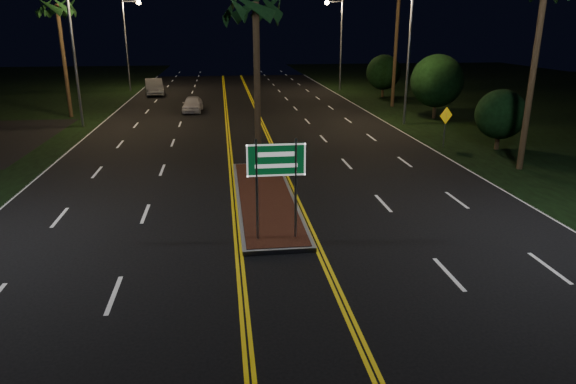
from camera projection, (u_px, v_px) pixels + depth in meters
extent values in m
plane|color=black|center=(288.00, 284.00, 13.67)|extent=(120.00, 120.00, 0.00)
cube|color=gray|center=(265.00, 198.00, 20.25)|extent=(2.25, 10.25, 0.15)
cube|color=#592819|center=(265.00, 196.00, 20.22)|extent=(2.00, 10.00, 0.02)
cylinder|color=gray|center=(257.00, 191.00, 15.69)|extent=(0.08, 0.08, 3.20)
cylinder|color=gray|center=(296.00, 189.00, 15.84)|extent=(0.08, 0.08, 3.20)
cube|color=#07471E|center=(276.00, 160.00, 15.47)|extent=(1.80, 0.04, 1.00)
cube|color=white|center=(276.00, 160.00, 15.45)|extent=(1.80, 0.01, 1.00)
cylinder|color=gray|center=(75.00, 58.00, 33.56)|extent=(0.18, 0.18, 9.00)
cylinder|color=gray|center=(126.00, 46.00, 52.42)|extent=(0.18, 0.18, 9.00)
cube|color=gray|center=(130.00, 1.00, 51.17)|extent=(1.60, 0.12, 0.12)
sphere|color=#FFC572|center=(139.00, 2.00, 51.30)|extent=(0.44, 0.44, 0.44)
cylinder|color=gray|center=(408.00, 58.00, 34.36)|extent=(0.18, 0.18, 9.00)
cylinder|color=gray|center=(341.00, 46.00, 53.22)|extent=(0.18, 0.18, 9.00)
cube|color=gray|center=(335.00, 2.00, 51.78)|extent=(1.60, 0.12, 0.12)
sphere|color=#FFC572|center=(327.00, 3.00, 51.71)|extent=(0.44, 0.44, 0.44)
cylinder|color=#382819|center=(257.00, 93.00, 22.41)|extent=(0.28, 0.28, 7.50)
cylinder|color=#382819|center=(64.00, 62.00, 37.27)|extent=(0.28, 0.28, 8.00)
cylinder|color=#382819|center=(532.00, 79.00, 23.31)|extent=(0.28, 0.28, 8.50)
cylinder|color=#382819|center=(396.00, 49.00, 42.05)|extent=(0.28, 0.28, 9.50)
cylinder|color=#382819|center=(497.00, 141.00, 28.38)|extent=(0.24, 0.24, 0.90)
sphere|color=black|center=(501.00, 114.00, 27.91)|extent=(2.70, 2.70, 2.70)
cylinder|color=#382819|center=(434.00, 110.00, 37.81)|extent=(0.24, 0.24, 1.26)
sphere|color=black|center=(437.00, 81.00, 37.16)|extent=(3.78, 3.78, 3.78)
cylinder|color=#382819|center=(382.00, 91.00, 49.13)|extent=(0.24, 0.24, 1.08)
sphere|color=black|center=(384.00, 72.00, 48.57)|extent=(3.24, 3.24, 3.24)
imported|color=white|center=(192.00, 103.00, 40.67)|extent=(2.06, 4.39, 1.44)
imported|color=#A0A3A9|center=(154.00, 85.00, 50.63)|extent=(3.16, 5.73, 1.81)
cylinder|color=gray|center=(445.00, 130.00, 28.75)|extent=(0.07, 0.07, 1.98)
cube|color=#D6A10B|center=(446.00, 115.00, 28.48)|extent=(0.88, 0.42, 0.95)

